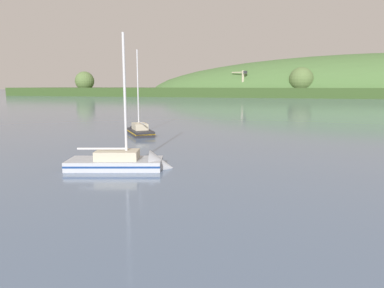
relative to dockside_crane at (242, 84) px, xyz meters
The scene contains 3 objects.
dockside_crane is the anchor object (origin of this frame).
sailboat_midwater_white 217.77m from the dockside_crane, 83.33° to the right, with size 9.39×5.63×12.66m.
sailboat_far_left 196.71m from the dockside_crane, 85.16° to the right, with size 6.74×7.63×13.21m.
Camera 1 is at (5.99, 8.12, 6.90)m, focal length 33.30 mm.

